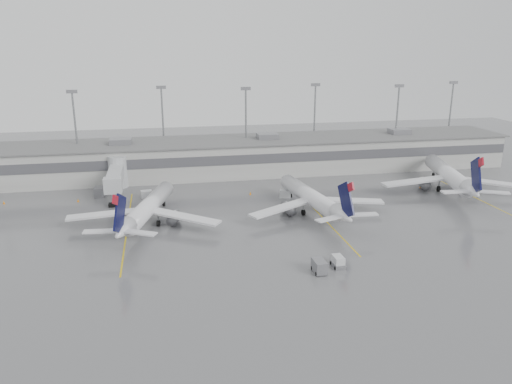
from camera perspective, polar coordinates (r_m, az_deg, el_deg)
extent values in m
plane|color=#57575A|center=(68.76, -0.57, -9.94)|extent=(260.00, 260.00, 0.00)
cube|color=#9D9C98|center=(121.94, -5.62, 3.92)|extent=(150.00, 16.00, 8.00)
cube|color=#47474C|center=(113.91, -5.22, 3.54)|extent=(150.00, 0.15, 2.20)
cube|color=#606060|center=(121.11, -5.67, 5.79)|extent=(152.00, 17.00, 0.30)
cube|color=slate|center=(135.12, 16.07, 6.68)|extent=(5.00, 4.00, 1.30)
cylinder|color=gray|center=(123.64, -19.84, 6.03)|extent=(0.44, 0.44, 20.00)
cube|color=slate|center=(122.33, -20.31, 10.72)|extent=(2.40, 0.50, 0.80)
cylinder|color=gray|center=(129.61, -10.56, 7.18)|extent=(0.44, 0.44, 20.00)
cube|color=slate|center=(128.36, -10.80, 11.68)|extent=(2.40, 0.50, 0.80)
cylinder|color=gray|center=(124.04, -1.16, 7.04)|extent=(0.44, 0.44, 20.00)
cube|color=slate|center=(122.73, -1.19, 11.74)|extent=(2.40, 0.50, 0.80)
cylinder|color=gray|center=(136.00, 6.68, 7.79)|extent=(0.44, 0.44, 20.00)
cube|color=slate|center=(134.82, 6.83, 12.08)|extent=(2.40, 0.50, 0.80)
cylinder|color=gray|center=(136.69, 15.73, 7.33)|extent=(0.44, 0.44, 20.00)
cube|color=slate|center=(135.51, 16.07, 11.58)|extent=(2.40, 0.50, 0.80)
cylinder|color=gray|center=(152.96, 21.25, 7.77)|extent=(0.44, 0.44, 20.00)
cube|color=slate|center=(151.90, 21.66, 11.56)|extent=(2.40, 0.50, 0.80)
cylinder|color=#A9ABAE|center=(114.13, -15.50, 2.24)|extent=(4.00, 4.00, 7.00)
cube|color=#A9ABAE|center=(107.65, -15.75, 1.80)|extent=(2.80, 13.00, 2.60)
cube|color=#A9ABAE|center=(100.43, -16.05, 0.73)|extent=(3.40, 2.40, 3.00)
cylinder|color=gray|center=(101.24, -15.92, -0.85)|extent=(0.70, 0.70, 2.80)
cube|color=black|center=(101.55, -15.87, -1.42)|extent=(2.20, 1.20, 0.70)
cube|color=#E0B90D|center=(90.09, -14.49, -3.86)|extent=(0.25, 40.00, 0.01)
cube|color=#E0B90D|center=(94.35, 7.22, -2.50)|extent=(0.25, 40.00, 0.01)
cube|color=#E0B90D|center=(110.18, 24.79, -1.12)|extent=(0.25, 40.00, 0.01)
cylinder|color=silver|center=(90.53, -12.10, -1.57)|extent=(9.26, 22.01, 3.01)
cone|color=silver|center=(101.91, -10.04, 0.61)|extent=(3.69, 3.56, 3.01)
cone|color=silver|center=(78.54, -15.01, -4.32)|extent=(4.33, 5.67, 3.01)
cube|color=silver|center=(90.66, -16.84, -2.44)|extent=(13.10, 2.89, 0.35)
cube|color=silver|center=(86.36, -8.17, -2.82)|extent=(12.20, 9.58, 0.35)
cube|color=black|center=(77.13, -15.30, -2.44)|extent=(1.92, 5.50, 6.56)
cube|color=maroon|center=(75.19, -15.79, -0.88)|extent=(0.87, 2.03, 1.91)
cylinder|color=black|center=(99.52, -10.48, -1.35)|extent=(0.60, 0.97, 0.90)
cylinder|color=black|center=(90.19, -13.67, -3.40)|extent=(0.75, 1.19, 1.10)
cylinder|color=black|center=(88.91, -11.09, -3.53)|extent=(0.75, 1.19, 1.10)
cylinder|color=silver|center=(94.95, 6.12, -0.45)|extent=(6.05, 22.05, 2.98)
cone|color=silver|center=(105.74, 3.28, 1.41)|extent=(3.34, 3.18, 2.98)
cone|color=silver|center=(83.71, 9.98, -2.70)|extent=(3.65, 5.34, 2.98)
cube|color=silver|center=(90.07, 2.86, -1.86)|extent=(12.73, 8.01, 0.35)
cube|color=silver|center=(95.96, 10.58, -0.95)|extent=(13.16, 4.76, 0.35)
cube|color=black|center=(82.39, 10.25, -0.92)|extent=(1.09, 5.58, 6.50)
cube|color=maroon|center=(80.59, 10.79, 0.57)|extent=(0.58, 2.03, 1.89)
cylinder|color=black|center=(103.46, 3.97, -0.41)|extent=(0.47, 0.93, 0.89)
cylinder|color=black|center=(93.14, 5.44, -2.34)|extent=(0.60, 1.14, 1.09)
cylinder|color=black|center=(94.89, 7.73, -2.06)|extent=(0.60, 1.14, 1.09)
cylinder|color=silver|center=(116.53, 21.08, 1.94)|extent=(9.32, 24.67, 3.35)
cone|color=silver|center=(129.41, 19.28, 3.51)|extent=(4.02, 3.86, 3.35)
cone|color=silver|center=(102.87, 23.53, 0.05)|extent=(4.63, 6.25, 3.35)
cube|color=silver|center=(111.64, 17.68, 1.18)|extent=(14.69, 3.84, 0.39)
cube|color=silver|center=(116.59, 25.14, 1.01)|extent=(13.84, 10.22, 0.39)
cube|color=black|center=(101.56, 23.85, 1.71)|extent=(1.88, 6.18, 7.31)
cube|color=maroon|center=(99.60, 24.32, 3.11)|extent=(0.88, 2.27, 2.12)
cylinder|color=black|center=(126.51, 19.61, 1.86)|extent=(0.63, 1.07, 1.01)
cylinder|color=black|center=(114.44, 20.15, 0.36)|extent=(0.79, 1.32, 1.23)
cylinder|color=black|center=(115.92, 22.36, 0.31)|extent=(0.79, 1.32, 1.23)
cube|color=silver|center=(72.92, 9.36, -7.84)|extent=(1.40, 2.20, 1.63)
cube|color=slate|center=(73.12, 9.34, -8.20)|extent=(1.58, 2.57, 0.64)
cylinder|color=black|center=(73.67, 8.55, -8.02)|extent=(0.21, 0.51, 0.51)
cylinder|color=black|center=(74.16, 9.61, -7.90)|extent=(0.21, 0.51, 0.51)
cylinder|color=black|center=(72.14, 9.06, -8.60)|extent=(0.21, 0.51, 0.51)
cylinder|color=black|center=(72.64, 10.14, -8.47)|extent=(0.21, 0.51, 0.51)
cube|color=slate|center=(70.83, 7.25, -8.39)|extent=(1.65, 2.84, 1.71)
cylinder|color=black|center=(71.76, 6.43, -8.61)|extent=(0.23, 0.57, 0.56)
cylinder|color=black|center=(70.49, 8.04, -9.16)|extent=(0.23, 0.57, 0.56)
cube|color=silver|center=(105.45, -12.41, -0.25)|extent=(2.36, 1.72, 1.56)
cube|color=silver|center=(103.48, 3.37, -0.18)|extent=(2.63, 2.11, 1.62)
cube|color=slate|center=(109.13, -17.45, 0.04)|extent=(2.13, 3.22, 1.94)
cone|color=orange|center=(111.17, -26.86, -1.08)|extent=(0.40, 0.40, 0.64)
cone|color=orange|center=(106.73, -19.67, -0.90)|extent=(0.41, 0.41, 0.65)
cone|color=orange|center=(105.31, -0.66, -0.13)|extent=(0.41, 0.41, 0.66)
cone|color=orange|center=(116.15, 18.26, 0.61)|extent=(0.38, 0.38, 0.61)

